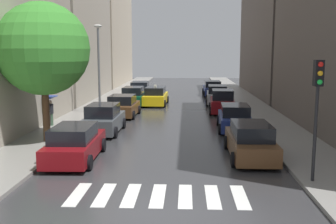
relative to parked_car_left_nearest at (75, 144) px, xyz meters
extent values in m
cube|color=#323235|center=(3.94, 18.36, -0.76)|extent=(28.00, 72.00, 0.04)
cube|color=gray|center=(-2.56, 18.36, -0.67)|extent=(3.00, 72.00, 0.15)
cube|color=gray|center=(10.44, 18.36, -0.67)|extent=(3.00, 72.00, 0.15)
cube|color=silver|center=(1.24, -4.12, -0.74)|extent=(0.45, 2.20, 0.01)
cube|color=silver|center=(2.14, -4.12, -0.74)|extent=(0.45, 2.20, 0.01)
cube|color=silver|center=(3.04, -4.12, -0.74)|extent=(0.45, 2.20, 0.01)
cube|color=silver|center=(3.94, -4.12, -0.74)|extent=(0.45, 2.20, 0.01)
cube|color=silver|center=(4.84, -4.12, -0.74)|extent=(0.45, 2.20, 0.01)
cube|color=silver|center=(5.74, -4.12, -0.74)|extent=(0.45, 2.20, 0.01)
cube|color=silver|center=(6.64, -4.12, -0.74)|extent=(0.45, 2.20, 0.01)
cube|color=#9E9384|center=(-7.06, 22.36, 8.33)|extent=(6.00, 15.22, 18.14)
cube|color=#B2A38C|center=(-7.06, 39.64, 6.34)|extent=(6.00, 17.44, 14.17)
cube|color=#564C47|center=(14.94, 26.74, 5.23)|extent=(6.00, 19.53, 11.95)
cube|color=maroon|center=(0.00, 0.06, -0.18)|extent=(1.96, 4.63, 0.77)
cube|color=black|center=(0.00, -0.17, 0.52)|extent=(1.69, 2.56, 0.63)
cylinder|color=black|center=(-0.96, 1.55, -0.42)|extent=(0.24, 0.65, 0.64)
cylinder|color=black|center=(0.88, 1.60, -0.42)|extent=(0.24, 0.65, 0.64)
cylinder|color=black|center=(-0.88, -1.47, -0.42)|extent=(0.24, 0.65, 0.64)
cylinder|color=black|center=(0.96, -1.43, -0.42)|extent=(0.24, 0.65, 0.64)
cube|color=#474C51|center=(0.04, 5.95, -0.14)|extent=(1.87, 4.24, 0.85)
cube|color=black|center=(0.03, 5.74, 0.63)|extent=(1.63, 2.34, 0.69)
cylinder|color=black|center=(-0.86, 7.36, -0.42)|extent=(0.23, 0.64, 0.64)
cylinder|color=black|center=(0.96, 7.34, -0.42)|extent=(0.23, 0.64, 0.64)
cylinder|color=black|center=(-0.89, 4.57, -0.42)|extent=(0.23, 0.64, 0.64)
cylinder|color=black|center=(0.93, 4.55, -0.42)|extent=(0.23, 0.64, 0.64)
cube|color=brown|center=(0.21, 11.87, -0.18)|extent=(2.08, 4.10, 0.78)
cube|color=black|center=(0.20, 11.67, 0.53)|extent=(1.79, 2.28, 0.64)
cylinder|color=black|center=(-0.72, 13.24, -0.42)|extent=(0.24, 0.65, 0.64)
cylinder|color=black|center=(1.23, 13.17, -0.42)|extent=(0.24, 0.65, 0.64)
cylinder|color=black|center=(-0.81, 10.57, -0.42)|extent=(0.24, 0.65, 0.64)
cylinder|color=black|center=(1.14, 10.50, -0.42)|extent=(0.24, 0.65, 0.64)
cube|color=#0C4C2D|center=(0.21, 17.78, -0.15)|extent=(1.93, 4.23, 0.82)
cube|color=black|center=(0.20, 17.57, 0.59)|extent=(1.67, 2.34, 0.67)
cylinder|color=black|center=(-0.68, 19.18, -0.42)|extent=(0.23, 0.64, 0.64)
cylinder|color=black|center=(1.16, 19.14, -0.42)|extent=(0.23, 0.64, 0.64)
cylinder|color=black|center=(-0.74, 16.41, -0.42)|extent=(0.23, 0.64, 0.64)
cylinder|color=black|center=(1.10, 16.38, -0.42)|extent=(0.23, 0.64, 0.64)
cube|color=#B2B7BF|center=(0.09, 23.76, -0.15)|extent=(2.02, 4.82, 0.83)
cube|color=black|center=(0.10, 23.52, 0.60)|extent=(1.73, 2.67, 0.68)
cylinder|color=black|center=(-0.90, 25.31, -0.42)|extent=(0.24, 0.65, 0.64)
cylinder|color=black|center=(0.99, 25.36, -0.42)|extent=(0.24, 0.65, 0.64)
cylinder|color=black|center=(-0.81, 22.16, -0.42)|extent=(0.24, 0.65, 0.64)
cylinder|color=black|center=(1.08, 22.21, -0.42)|extent=(0.24, 0.65, 0.64)
cube|color=brown|center=(7.73, 0.85, -0.17)|extent=(1.81, 4.75, 0.78)
cube|color=black|center=(7.73, 0.62, 0.54)|extent=(1.59, 2.61, 0.64)
cylinder|color=black|center=(6.84, 2.42, -0.42)|extent=(0.22, 0.64, 0.64)
cylinder|color=black|center=(8.64, 2.42, -0.42)|extent=(0.22, 0.64, 0.64)
cylinder|color=black|center=(6.83, -0.71, -0.42)|extent=(0.22, 0.64, 0.64)
cylinder|color=black|center=(8.63, -0.71, -0.42)|extent=(0.22, 0.64, 0.64)
cube|color=navy|center=(7.79, 7.11, -0.18)|extent=(1.99, 4.41, 0.77)
cube|color=black|center=(7.78, 6.89, 0.53)|extent=(1.69, 2.45, 0.63)
cylinder|color=black|center=(6.94, 8.58, -0.42)|extent=(0.25, 0.65, 0.64)
cylinder|color=black|center=(8.75, 8.50, -0.42)|extent=(0.25, 0.65, 0.64)
cylinder|color=black|center=(6.82, 5.71, -0.42)|extent=(0.25, 0.65, 0.64)
cylinder|color=black|center=(8.64, 5.64, -0.42)|extent=(0.25, 0.65, 0.64)
cube|color=maroon|center=(7.65, 13.90, -0.11)|extent=(1.97, 4.11, 0.91)
cube|color=black|center=(7.64, 13.70, 0.71)|extent=(1.67, 2.29, 0.74)
cylinder|color=black|center=(6.83, 15.27, -0.42)|extent=(0.25, 0.65, 0.64)
cylinder|color=black|center=(8.60, 15.19, -0.42)|extent=(0.25, 0.65, 0.64)
cylinder|color=black|center=(6.70, 12.62, -0.42)|extent=(0.25, 0.65, 0.64)
cylinder|color=black|center=(8.47, 12.53, -0.42)|extent=(0.25, 0.65, 0.64)
cube|color=#B2B7BF|center=(7.67, 19.35, -0.15)|extent=(2.02, 4.70, 0.84)
cube|color=black|center=(7.65, 19.12, 0.62)|extent=(1.71, 2.61, 0.69)
cylinder|color=black|center=(6.83, 20.91, -0.42)|extent=(0.25, 0.65, 0.64)
cylinder|color=black|center=(8.64, 20.83, -0.42)|extent=(0.25, 0.65, 0.64)
cylinder|color=black|center=(6.69, 17.87, -0.42)|extent=(0.25, 0.65, 0.64)
cylinder|color=black|center=(8.50, 17.79, -0.42)|extent=(0.25, 0.65, 0.64)
cube|color=navy|center=(7.67, 26.03, -0.17)|extent=(1.84, 4.45, 0.79)
cube|color=black|center=(7.67, 25.81, 0.55)|extent=(1.61, 2.45, 0.65)
cylinder|color=black|center=(6.75, 27.49, -0.42)|extent=(0.22, 0.64, 0.64)
cylinder|color=black|center=(8.57, 27.50, -0.42)|extent=(0.22, 0.64, 0.64)
cylinder|color=black|center=(6.77, 24.56, -0.42)|extent=(0.22, 0.64, 0.64)
cylinder|color=black|center=(8.58, 24.57, -0.42)|extent=(0.22, 0.64, 0.64)
cube|color=yellow|center=(2.12, 18.24, -0.17)|extent=(2.00, 4.66, 0.80)
cube|color=black|center=(2.12, 18.01, 0.56)|extent=(1.71, 2.58, 0.65)
cube|color=#F2EDCC|center=(2.12, 18.01, 0.97)|extent=(0.21, 0.37, 0.18)
cylinder|color=black|center=(1.25, 19.79, -0.42)|extent=(0.24, 0.65, 0.64)
cylinder|color=black|center=(3.10, 19.73, -0.42)|extent=(0.24, 0.65, 0.64)
cylinder|color=black|center=(1.15, 16.75, -0.42)|extent=(0.24, 0.65, 0.64)
cylinder|color=black|center=(3.00, 16.69, -0.42)|extent=(0.24, 0.65, 0.64)
cylinder|color=#38513D|center=(-2.43, 3.43, -0.20)|extent=(0.28, 0.28, 0.78)
cylinder|color=gray|center=(-2.43, 3.43, 0.50)|extent=(0.36, 0.36, 0.62)
sphere|color=tan|center=(-2.43, 3.43, 0.94)|extent=(0.25, 0.25, 0.25)
cylinder|color=#38513D|center=(-3.61, 7.36, -0.22)|extent=(0.28, 0.28, 0.75)
cylinder|color=black|center=(-3.61, 7.36, 0.46)|extent=(0.36, 0.36, 0.60)
sphere|color=tan|center=(-3.61, 7.36, 0.87)|extent=(0.23, 0.23, 0.23)
cone|color=navy|center=(-3.61, 7.36, 1.15)|extent=(0.99, 0.99, 0.20)
cylinder|color=#333338|center=(-3.61, 7.36, 0.81)|extent=(0.02, 0.02, 0.70)
cylinder|color=#513823|center=(-2.36, 3.12, 0.77)|extent=(0.36, 0.36, 2.73)
sphere|color=#38862D|center=(-2.36, 3.12, 4.12)|extent=(4.68, 4.68, 4.68)
cylinder|color=black|center=(9.39, -2.77, 1.11)|extent=(0.12, 0.12, 3.40)
cube|color=black|center=(9.39, -2.77, 3.26)|extent=(0.30, 0.30, 0.90)
sphere|color=red|center=(9.39, -2.95, 3.56)|extent=(0.18, 0.18, 0.18)
sphere|color=#F2A519|center=(9.39, -2.95, 3.26)|extent=(0.18, 0.18, 0.18)
sphere|color=green|center=(9.39, -2.95, 2.96)|extent=(0.18, 0.18, 0.18)
cylinder|color=#595B60|center=(-1.61, 12.36, 2.54)|extent=(0.16, 0.16, 6.26)
ellipsoid|color=beige|center=(-1.61, 12.36, 5.82)|extent=(0.60, 0.28, 0.24)
camera|label=1|loc=(4.84, -16.58, 3.99)|focal=42.15mm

